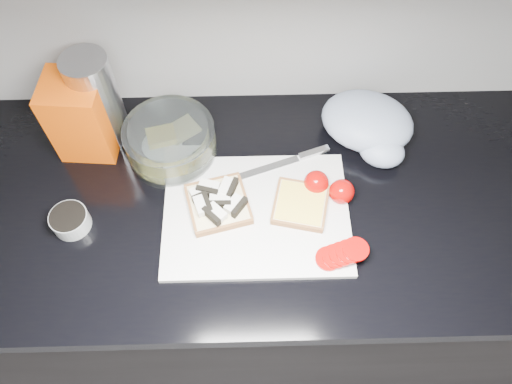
% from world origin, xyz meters
% --- Properties ---
extents(base_cabinet, '(3.50, 0.60, 0.86)m').
position_xyz_m(base_cabinet, '(0.00, 1.20, 0.43)').
color(base_cabinet, black).
rests_on(base_cabinet, ground).
extents(countertop, '(3.50, 0.64, 0.04)m').
position_xyz_m(countertop, '(0.00, 1.20, 0.88)').
color(countertop, black).
rests_on(countertop, base_cabinet).
extents(cutting_board, '(0.40, 0.30, 0.01)m').
position_xyz_m(cutting_board, '(0.11, 1.15, 0.91)').
color(cutting_board, silver).
rests_on(cutting_board, countertop).
extents(bread_left, '(0.16, 0.16, 0.04)m').
position_xyz_m(bread_left, '(0.03, 1.17, 0.93)').
color(bread_left, beige).
rests_on(bread_left, cutting_board).
extents(bread_right, '(0.14, 0.14, 0.02)m').
position_xyz_m(bread_right, '(0.21, 1.17, 0.92)').
color(bread_right, beige).
rests_on(bread_right, cutting_board).
extents(tomato_slices, '(0.12, 0.08, 0.02)m').
position_xyz_m(tomato_slices, '(0.28, 1.05, 0.92)').
color(tomato_slices, '#AA0603').
rests_on(tomato_slices, cutting_board).
extents(knife, '(0.23, 0.09, 0.01)m').
position_xyz_m(knife, '(0.20, 1.29, 0.92)').
color(knife, '#B7B7BC').
rests_on(knife, cutting_board).
extents(seed_tub, '(0.08, 0.08, 0.04)m').
position_xyz_m(seed_tub, '(-0.29, 1.14, 0.92)').
color(seed_tub, '#9FA5A5').
rests_on(seed_tub, countertop).
extents(tub_lid, '(0.11, 0.11, 0.01)m').
position_xyz_m(tub_lid, '(-0.10, 1.31, 0.90)').
color(tub_lid, white).
rests_on(tub_lid, countertop).
extents(glass_bowl, '(0.21, 0.21, 0.09)m').
position_xyz_m(glass_bowl, '(-0.08, 1.33, 0.94)').
color(glass_bowl, silver).
rests_on(glass_bowl, countertop).
extents(bread_bag, '(0.14, 0.13, 0.20)m').
position_xyz_m(bread_bag, '(-0.27, 1.36, 1.00)').
color(bread_bag, '#F44204').
rests_on(bread_bag, countertop).
extents(steel_canister, '(0.10, 0.10, 0.24)m').
position_xyz_m(steel_canister, '(-0.23, 1.39, 1.02)').
color(steel_canister, '#A6A6AA').
rests_on(steel_canister, countertop).
extents(grocery_bag, '(0.26, 0.26, 0.10)m').
position_xyz_m(grocery_bag, '(0.38, 1.36, 0.95)').
color(grocery_bag, '#99A3BC').
rests_on(grocery_bag, countertop).
extents(whole_tomatoes, '(0.11, 0.08, 0.06)m').
position_xyz_m(whole_tomatoes, '(0.27, 1.20, 0.93)').
color(whole_tomatoes, '#AA0603').
rests_on(whole_tomatoes, countertop).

